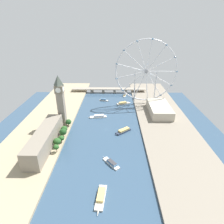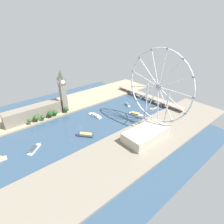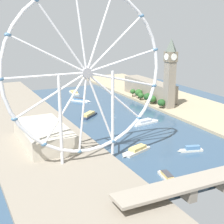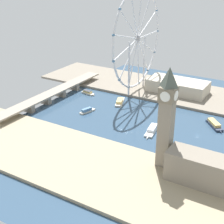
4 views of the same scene
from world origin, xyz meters
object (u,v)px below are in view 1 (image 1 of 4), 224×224
tour_boat_4 (101,197)px  riverside_hall (159,109)px  parliament_block (45,139)px  ferris_wheel (146,72)px  tour_boat_3 (125,95)px  tour_boat_5 (104,100)px  clock_tower (61,101)px  tour_boat_2 (123,131)px  tour_boat_0 (111,163)px  tour_boat_6 (123,103)px  river_bridge (109,89)px  tour_boat_1 (98,116)px

tour_boat_4 → riverside_hall: bearing=158.5°
parliament_block → ferris_wheel: size_ratio=0.79×
ferris_wheel → tour_boat_3: bearing=127.3°
riverside_hall → tour_boat_5: size_ratio=3.35×
clock_tower → tour_boat_2: size_ratio=3.05×
tour_boat_0 → tour_boat_2: 78.89m
parliament_block → tour_boat_6: parliament_block is taller
riverside_hall → river_bridge: riverside_hall is taller
tour_boat_0 → tour_boat_3: size_ratio=1.17×
parliament_block → tour_boat_1: 116.81m
ferris_wheel → tour_boat_4: (-76.70, -245.70, -69.38)m
clock_tower → tour_boat_1: bearing=32.7°
riverside_hall → tour_boat_2: (-71.91, -69.41, -8.59)m
tour_boat_1 → tour_boat_4: (17.37, -178.99, -0.18)m
clock_tower → river_bridge: clock_tower is taller
tour_boat_1 → tour_boat_2: (44.64, -52.14, 0.25)m
parliament_block → tour_boat_4: 117.60m
river_bridge → tour_boat_1: size_ratio=5.19×
river_bridge → tour_boat_3: (39.33, -27.10, -5.86)m
river_bridge → tour_boat_3: river_bridge is taller
tour_boat_1 → tour_boat_2: bearing=121.4°
tour_boat_3 → ferris_wheel: bearing=47.4°
tour_boat_2 → tour_boat_1: bearing=-89.4°
river_bridge → tour_boat_6: (33.92, -78.95, -5.76)m
tour_boat_2 → tour_boat_4: tour_boat_2 is taller
tour_boat_4 → tour_boat_5: tour_boat_5 is taller
riverside_hall → tour_boat_3: size_ratio=3.43×
tour_boat_5 → tour_boat_6: bearing=-7.1°
riverside_hall → tour_boat_6: (-67.14, 49.04, -8.82)m
riverside_hall → tour_boat_6: size_ratio=2.39×
riverside_hall → tour_boat_0: riverside_hall is taller
tour_boat_3 → tour_boat_1: bearing=-14.9°
parliament_block → tour_boat_1: size_ratio=2.89×
tour_boat_0 → ferris_wheel: bearing=-58.5°
clock_tower → tour_boat_2: (100.45, -16.31, -45.21)m
tour_boat_0 → parliament_block: bearing=30.8°
tour_boat_3 → tour_boat_4: bearing=2.8°
river_bridge → tour_boat_6: size_ratio=5.79×
tour_boat_5 → tour_boat_6: size_ratio=0.71×
riverside_hall → tour_boat_4: bearing=-116.8°
tour_boat_1 → tour_boat_3: (54.81, 118.17, -0.07)m
parliament_block → tour_boat_1: parliament_block is taller
parliament_block → tour_boat_2: 118.87m
river_bridge → tour_boat_3: 48.12m
ferris_wheel → tour_boat_5: 113.63m
tour_boat_6 → riverside_hall: bearing=-57.4°
tour_boat_3 → tour_boat_5: 59.11m
ferris_wheel → tour_boat_0: bearing=-109.0°
clock_tower → parliament_block: clock_tower is taller
clock_tower → riverside_hall: size_ratio=1.10×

